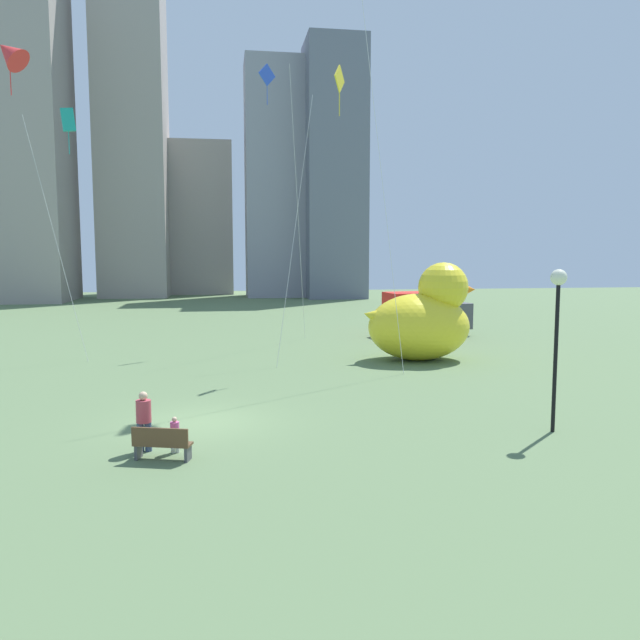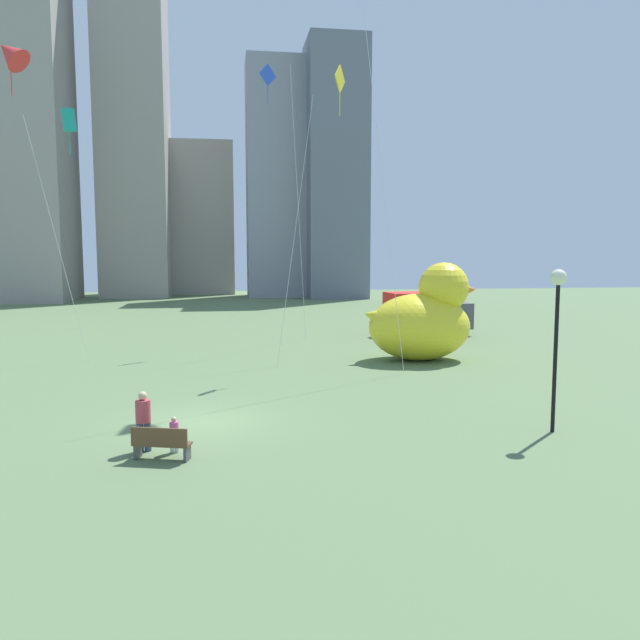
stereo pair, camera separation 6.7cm
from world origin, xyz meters
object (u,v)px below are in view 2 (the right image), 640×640
at_px(lamppost, 557,308).
at_px(kite_red, 10,54).
at_px(park_bench, 161,443).
at_px(kite_yellow, 335,95).
at_px(person_adult, 143,418).
at_px(kite_blue, 271,91).
at_px(person_child, 174,433).
at_px(kite_teal, 69,121).
at_px(box_truck, 426,314).
at_px(giant_inflatable_duck, 424,319).

bearing_deg(lamppost, kite_red, 148.48).
height_order(park_bench, kite_yellow, kite_yellow).
xyz_separation_m(person_adult, kite_blue, (5.08, 20.57, 13.89)).
distance_m(person_child, kite_teal, 21.56).
bearing_deg(person_adult, kite_blue, 76.12).
xyz_separation_m(person_child, lamppost, (11.14, 0.30, 3.22)).
distance_m(person_child, lamppost, 11.60).
bearing_deg(box_truck, kite_red, -153.87).
height_order(kite_yellow, kite_red, kite_red).
bearing_deg(box_truck, giant_inflatable_duck, -108.94).
height_order(box_truck, kite_teal, kite_teal).
relative_size(person_child, kite_yellow, 0.07).
height_order(kite_yellow, kite_blue, kite_blue).
distance_m(person_adult, person_child, 0.94).
bearing_deg(kite_blue, person_adult, -103.88).
relative_size(person_adult, kite_red, 0.12).
xyz_separation_m(lamppost, box_truck, (3.18, 21.84, -2.33)).
distance_m(lamppost, kite_yellow, 16.27).
bearing_deg(kite_teal, giant_inflatable_duck, -12.73).
distance_m(park_bench, giant_inflatable_duck, 18.06).
height_order(person_adult, person_child, person_adult).
xyz_separation_m(person_adult, lamppost, (11.97, 0.05, 2.85)).
height_order(kite_red, kite_blue, kite_blue).
distance_m(person_child, kite_red, 18.86).
xyz_separation_m(giant_inflatable_duck, lamppost, (-0.11, -12.89, 1.67)).
bearing_deg(box_truck, lamppost, -98.29).
distance_m(person_child, box_truck, 26.39).
bearing_deg(person_child, person_adult, 163.36).
distance_m(park_bench, kite_blue, 26.17).
height_order(person_adult, kite_blue, kite_blue).
distance_m(giant_inflatable_duck, kite_red, 21.82).
relative_size(person_adult, lamppost, 0.34).
relative_size(person_adult, person_child, 1.67).
bearing_deg(kite_yellow, park_bench, -117.04).
bearing_deg(park_bench, kite_yellow, 62.96).
height_order(park_bench, kite_teal, kite_teal).
bearing_deg(person_child, kite_yellow, 62.90).
bearing_deg(kite_blue, lamppost, -71.45).
relative_size(person_adult, giant_inflatable_duck, 0.28).
relative_size(person_child, box_truck, 0.17).
distance_m(box_truck, kite_red, 26.90).
height_order(person_adult, box_truck, box_truck).
height_order(giant_inflatable_duck, lamppost, giant_inflatable_duck).
distance_m(lamppost, kite_teal, 25.60).
height_order(person_child, kite_yellow, kite_yellow).
distance_m(person_adult, box_truck, 26.63).
bearing_deg(kite_teal, box_truck, 13.61).
bearing_deg(person_child, park_bench, -115.71).
distance_m(kite_yellow, kite_blue, 8.35).
relative_size(giant_inflatable_duck, box_truck, 1.04).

